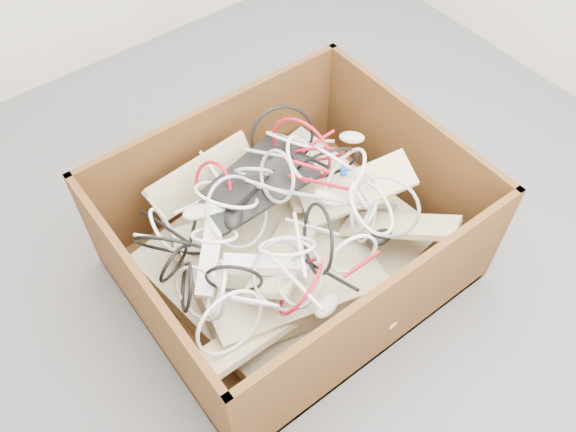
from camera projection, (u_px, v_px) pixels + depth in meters
ground at (314, 230)px, 2.41m from camera, size 3.00×3.00×0.00m
cardboard_box at (288, 250)px, 2.19m from camera, size 1.13×0.94×0.50m
keyboard_pile at (294, 223)px, 2.08m from camera, size 1.01×0.84×0.33m
mice_scatter at (293, 223)px, 1.98m from camera, size 0.83×0.59×0.19m
power_strip_left at (211, 249)px, 1.92m from camera, size 0.25×0.27×0.13m
power_strip_right at (266, 265)px, 1.90m from camera, size 0.26×0.19×0.09m
vga_plug at (347, 173)px, 2.14m from camera, size 0.06×0.06×0.03m
cable_tangle at (281, 215)px, 1.95m from camera, size 0.92×0.77×0.44m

